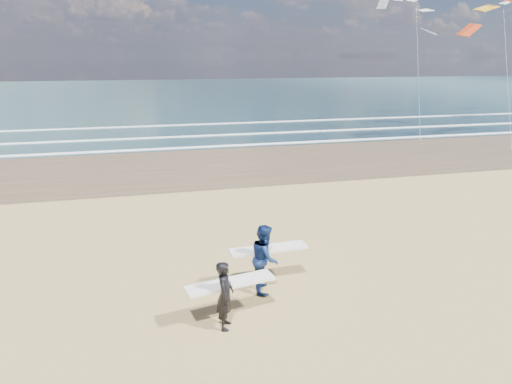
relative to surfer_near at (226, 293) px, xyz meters
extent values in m
cube|color=#4D3A29|center=(19.42, 17.51, -0.86)|extent=(220.00, 12.00, 0.01)
cube|color=#172D34|center=(19.42, 71.51, -0.86)|extent=(220.00, 100.00, 0.02)
cube|color=white|center=(19.42, 22.31, -0.81)|extent=(220.00, 0.50, 0.05)
cube|color=white|center=(19.42, 27.01, -0.81)|extent=(220.00, 0.50, 0.05)
cube|color=white|center=(19.42, 33.51, -0.81)|extent=(220.00, 0.50, 0.05)
imported|color=black|center=(-0.03, -0.06, -0.02)|extent=(0.56, 0.71, 1.69)
cube|color=white|center=(0.17, 0.29, 0.10)|extent=(2.26, 0.93, 0.07)
imported|color=#0E214F|center=(1.35, 1.48, 0.08)|extent=(0.92, 1.07, 1.90)
cube|color=white|center=(1.55, 1.83, 0.19)|extent=(2.22, 0.63, 0.07)
cube|color=slate|center=(22.56, 15.73, -0.81)|extent=(0.12, 0.12, 0.10)
cube|color=slate|center=(19.23, 21.34, -0.81)|extent=(0.12, 0.12, 0.10)
camera|label=1|loc=(-1.65, -9.46, 5.34)|focal=32.00mm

